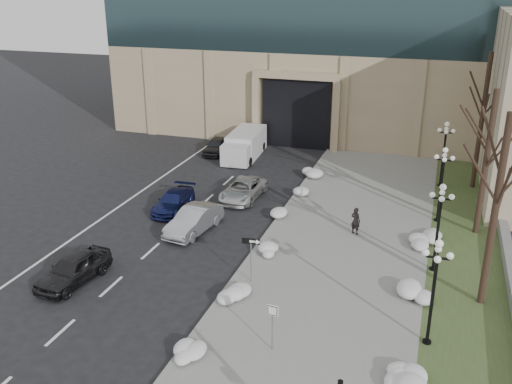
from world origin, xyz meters
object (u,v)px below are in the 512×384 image
(car_b, at_px, (194,220))
(lamppost_d, at_px, (445,146))
(car_c, at_px, (174,201))
(box_truck, at_px, (245,145))
(car_e, at_px, (217,146))
(lamppost_a, at_px, (435,279))
(one_way_sign, at_px, (254,247))
(lamppost_b, at_px, (439,216))
(keep_sign, at_px, (273,318))
(car_a, at_px, (73,269))
(lamppost_c, at_px, (442,175))
(car_d, at_px, (243,190))
(pedestrian, at_px, (356,221))

(car_b, bearing_deg, lamppost_d, 50.94)
(car_c, xyz_separation_m, box_truck, (0.53, 12.22, 0.38))
(box_truck, bearing_deg, lamppost_d, -12.75)
(car_e, relative_size, lamppost_a, 0.82)
(car_b, height_order, car_c, car_b)
(car_c, relative_size, one_way_sign, 1.75)
(box_truck, distance_m, lamppost_b, 22.03)
(keep_sign, height_order, lamppost_b, lamppost_b)
(car_a, xyz_separation_m, keep_sign, (10.85, -2.26, 0.86))
(keep_sign, relative_size, lamppost_d, 0.46)
(car_e, bearing_deg, lamppost_d, -11.71)
(car_e, distance_m, lamppost_b, 24.10)
(car_b, bearing_deg, lamppost_c, 32.04)
(car_c, relative_size, box_truck, 0.64)
(car_b, relative_size, car_d, 0.96)
(box_truck, relative_size, one_way_sign, 2.71)
(box_truck, xyz_separation_m, lamppost_a, (15.61, -21.92, 2.08))
(car_d, bearing_deg, car_c, -136.07)
(box_truck, relative_size, lamppost_b, 1.39)
(box_truck, distance_m, lamppost_c, 18.09)
(car_d, xyz_separation_m, one_way_sign, (4.29, -10.53, 1.37))
(car_e, bearing_deg, lamppost_a, -54.08)
(one_way_sign, bearing_deg, lamppost_b, 19.28)
(lamppost_a, xyz_separation_m, lamppost_c, (0.00, 13.00, 0.00))
(car_c, distance_m, car_d, 4.84)
(car_d, height_order, car_e, car_e)
(one_way_sign, relative_size, lamppost_a, 0.51)
(car_c, xyz_separation_m, keep_sign, (10.25, -12.13, 0.97))
(car_a, xyz_separation_m, lamppost_a, (16.73, 0.18, 2.34))
(one_way_sign, distance_m, lamppost_d, 19.00)
(lamppost_c, bearing_deg, car_c, -168.41)
(car_e, distance_m, keep_sign, 27.49)
(keep_sign, xyz_separation_m, lamppost_b, (5.88, 8.94, 1.48))
(car_a, distance_m, box_truck, 22.12)
(car_c, bearing_deg, lamppost_d, 28.15)
(car_d, distance_m, lamppost_b, 14.34)
(car_c, height_order, one_way_sign, one_way_sign)
(car_e, bearing_deg, box_truck, -8.20)
(car_c, xyz_separation_m, pedestrian, (11.67, -0.18, 0.32))
(car_c, relative_size, lamppost_c, 0.90)
(lamppost_d, bearing_deg, car_a, -130.37)
(car_a, height_order, keep_sign, keep_sign)
(car_b, height_order, car_d, car_b)
(car_a, bearing_deg, lamppost_b, 29.07)
(car_b, xyz_separation_m, car_e, (-4.65, 15.06, -0.08))
(car_a, height_order, lamppost_a, lamppost_a)
(pedestrian, xyz_separation_m, lamppost_d, (4.47, 9.99, 2.14))
(lamppost_d, bearing_deg, car_c, -148.70)
(car_c, xyz_separation_m, car_e, (-2.05, 12.44, 0.04))
(one_way_sign, xyz_separation_m, lamppost_b, (8.28, 4.06, 1.06))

